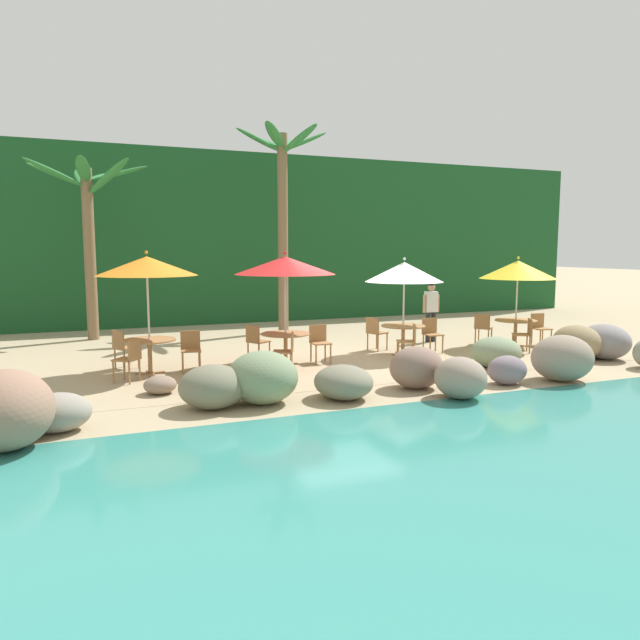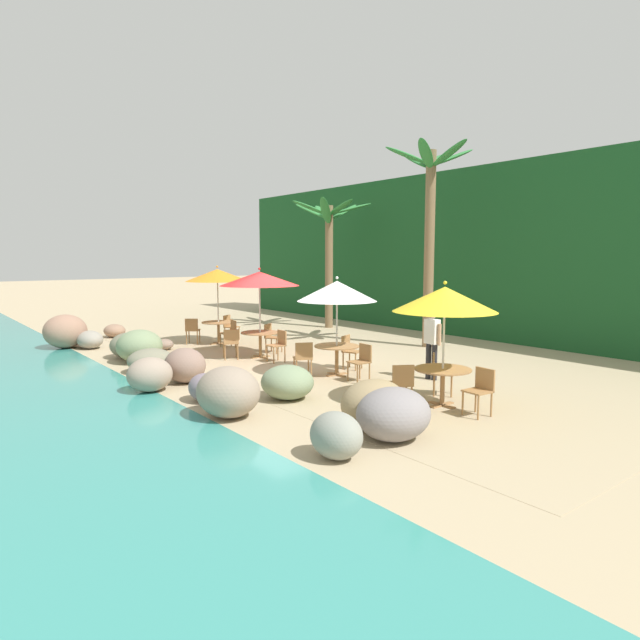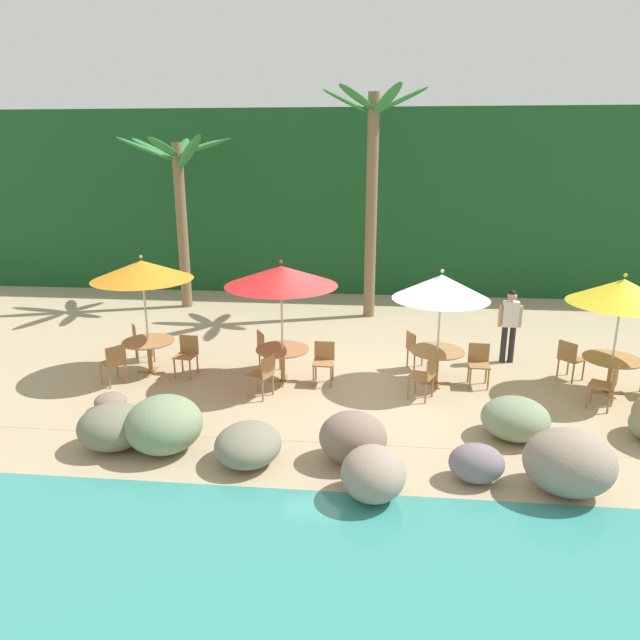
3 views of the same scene
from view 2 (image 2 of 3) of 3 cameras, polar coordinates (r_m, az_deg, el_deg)
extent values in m
plane|color=tan|center=(14.82, -3.15, -4.65)|extent=(120.00, 120.00, 0.00)
cube|color=tan|center=(14.82, -3.15, -4.63)|extent=(18.00, 5.20, 0.01)
cube|color=#194C23|center=(21.02, 17.46, 6.62)|extent=(28.00, 2.40, 6.00)
ellipsoid|color=gray|center=(9.59, 5.05, -9.15)|extent=(0.84, 0.76, 0.59)
ellipsoid|color=gray|center=(11.25, -3.42, -6.48)|extent=(1.13, 1.07, 0.70)
ellipsoid|color=gray|center=(17.75, -15.93, -2.46)|extent=(0.60, 0.56, 0.34)
ellipsoid|color=gray|center=(14.44, -17.25, -4.03)|extent=(1.03, 1.15, 0.60)
ellipsoid|color=#978059|center=(9.45, 5.65, -8.66)|extent=(1.03, 1.22, 0.83)
ellipsoid|color=#937058|center=(21.01, -20.62, -1.05)|extent=(0.82, 0.74, 0.48)
ellipsoid|color=gray|center=(8.86, 7.65, -9.68)|extent=(1.12, 1.25, 0.84)
ellipsoid|color=gray|center=(8.04, 1.70, -11.93)|extent=(0.86, 0.71, 0.69)
ellipsoid|color=gray|center=(11.29, -11.86, -6.90)|extent=(0.80, 0.64, 0.57)
ellipsoid|color=#886C5D|center=(13.03, -13.90, -4.61)|extent=(1.05, 0.93, 0.81)
ellipsoid|color=#99715B|center=(19.15, -25.02, -1.07)|extent=(1.26, 1.32, 1.07)
ellipsoid|color=gray|center=(15.80, -18.31, -2.60)|extent=(1.22, 1.23, 0.91)
ellipsoid|color=#75735B|center=(16.61, -19.29, -2.50)|extent=(1.14, 1.05, 0.73)
ellipsoid|color=gray|center=(10.12, -9.55, -7.40)|extent=(1.26, 1.12, 0.93)
ellipsoid|color=gray|center=(12.39, -17.32, -5.44)|extent=(0.90, 0.97, 0.74)
ellipsoid|color=gray|center=(18.74, -22.85, -1.90)|extent=(0.96, 0.78, 0.57)
cylinder|color=silver|center=(18.38, -10.58, 1.21)|extent=(0.04, 0.04, 2.39)
cone|color=orange|center=(18.31, -10.65, 4.61)|extent=(2.09, 2.09, 0.40)
sphere|color=orange|center=(18.31, -10.67, 5.49)|extent=(0.07, 0.07, 0.07)
cube|color=#A37547|center=(18.53, -10.50, -2.42)|extent=(0.60, 0.12, 0.03)
cube|color=#A37547|center=(18.53, -10.50, -2.42)|extent=(0.12, 0.60, 0.03)
cylinder|color=#A37547|center=(18.48, -10.52, -1.33)|extent=(0.09, 0.09, 0.71)
cylinder|color=#A37547|center=(18.43, -10.55, -0.24)|extent=(1.10, 1.10, 0.03)
cylinder|color=#9E7042|center=(17.48, -9.91, -2.25)|extent=(0.04, 0.04, 0.45)
cylinder|color=#9E7042|center=(17.81, -10.32, -2.09)|extent=(0.04, 0.04, 0.45)
cylinder|color=#9E7042|center=(17.61, -8.83, -2.17)|extent=(0.04, 0.04, 0.45)
cylinder|color=#9E7042|center=(17.94, -9.25, -2.01)|extent=(0.04, 0.04, 0.45)
cube|color=#9E7042|center=(17.68, -9.59, -1.36)|extent=(0.47, 0.47, 0.03)
cube|color=#9E7042|center=(17.72, -9.00, -0.69)|extent=(0.42, 0.09, 0.42)
cylinder|color=#9E7042|center=(19.27, -8.42, -1.40)|extent=(0.04, 0.04, 0.45)
cylinder|color=#9E7042|center=(18.97, -8.97, -1.54)|extent=(0.04, 0.04, 0.45)
cylinder|color=#9E7042|center=(19.46, -9.33, -1.34)|extent=(0.04, 0.04, 0.45)
cylinder|color=#9E7042|center=(19.16, -9.88, -1.47)|extent=(0.04, 0.04, 0.45)
cube|color=#9E7042|center=(19.18, -9.16, -0.73)|extent=(0.57, 0.57, 0.03)
cube|color=#9E7042|center=(19.26, -9.68, -0.12)|extent=(0.24, 0.38, 0.42)
cylinder|color=#9E7042|center=(18.88, -13.49, -1.68)|extent=(0.04, 0.04, 0.45)
cylinder|color=#9E7042|center=(18.80, -12.43, -1.68)|extent=(0.04, 0.04, 0.45)
cylinder|color=#9E7042|center=(18.54, -13.74, -1.84)|extent=(0.04, 0.04, 0.45)
cylinder|color=#9E7042|center=(18.46, -12.66, -1.84)|extent=(0.04, 0.04, 0.45)
cube|color=#9E7042|center=(18.64, -13.10, -1.03)|extent=(0.59, 0.59, 0.03)
cube|color=#9E7042|center=(18.42, -13.25, -0.51)|extent=(0.29, 0.35, 0.42)
cylinder|color=silver|center=(15.72, -6.28, 0.35)|extent=(0.04, 0.04, 2.37)
cone|color=red|center=(15.64, -6.33, 4.31)|extent=(2.27, 2.27, 0.40)
sphere|color=red|center=(15.63, -6.34, 5.33)|extent=(0.07, 0.07, 0.07)
cube|color=#A37547|center=(15.89, -6.22, -3.85)|extent=(0.60, 0.12, 0.03)
cube|color=#A37547|center=(15.89, -6.22, -3.85)|extent=(0.12, 0.60, 0.03)
cylinder|color=#A37547|center=(15.83, -6.24, -2.59)|extent=(0.09, 0.09, 0.71)
cylinder|color=#A37547|center=(15.78, -6.26, -1.32)|extent=(1.10, 1.10, 0.03)
cylinder|color=#9E7042|center=(14.89, -4.84, -3.73)|extent=(0.04, 0.04, 0.45)
cylinder|color=#9E7042|center=(15.19, -5.54, -3.53)|extent=(0.04, 0.04, 0.45)
cylinder|color=#9E7042|center=(15.08, -3.68, -3.59)|extent=(0.04, 0.04, 0.45)
cylinder|color=#9E7042|center=(15.38, -4.40, -3.39)|extent=(0.04, 0.04, 0.45)
cube|color=#9E7042|center=(15.09, -4.63, -2.66)|extent=(0.43, 0.43, 0.03)
cube|color=#9E7042|center=(15.17, -3.99, -1.86)|extent=(0.42, 0.05, 0.42)
cylinder|color=#9E7042|center=(16.67, -4.00, -2.60)|extent=(0.04, 0.04, 0.45)
cylinder|color=#9E7042|center=(16.36, -4.56, -2.78)|extent=(0.04, 0.04, 0.45)
cylinder|color=#9E7042|center=(16.83, -5.09, -2.52)|extent=(0.04, 0.04, 0.45)
cylinder|color=#9E7042|center=(16.52, -5.66, -2.70)|extent=(0.04, 0.04, 0.45)
cube|color=#9E7042|center=(16.56, -4.84, -1.83)|extent=(0.57, 0.57, 0.03)
cube|color=#9E7042|center=(16.62, -5.46, -1.13)|extent=(0.24, 0.38, 0.42)
cylinder|color=#9E7042|center=(15.90, -10.00, -3.14)|extent=(0.04, 0.04, 0.45)
cylinder|color=#9E7042|center=(15.93, -8.73, -3.09)|extent=(0.04, 0.04, 0.45)
cylinder|color=#9E7042|center=(15.55, -9.87, -3.36)|extent=(0.04, 0.04, 0.45)
cylinder|color=#9E7042|center=(15.59, -8.57, -3.31)|extent=(0.04, 0.04, 0.45)
cube|color=#9E7042|center=(15.70, -9.31, -2.36)|extent=(0.55, 0.55, 0.03)
cube|color=#9E7042|center=(15.48, -9.24, -1.76)|extent=(0.19, 0.40, 0.42)
cylinder|color=silver|center=(13.30, 1.77, -1.20)|extent=(0.04, 0.04, 2.17)
cone|color=white|center=(13.20, 1.78, 3.04)|extent=(1.94, 1.94, 0.49)
sphere|color=white|center=(13.18, 1.79, 4.43)|extent=(0.07, 0.07, 0.07)
cube|color=#A37547|center=(13.49, 1.75, -5.71)|extent=(0.60, 0.12, 0.03)
cube|color=#A37547|center=(13.49, 1.75, -5.71)|extent=(0.12, 0.60, 0.03)
cylinder|color=#A37547|center=(13.41, 1.75, -4.23)|extent=(0.09, 0.09, 0.71)
cylinder|color=#A37547|center=(13.35, 1.76, -2.74)|extent=(1.10, 1.10, 0.03)
cylinder|color=#9E7042|center=(12.54, 3.92, -5.69)|extent=(0.04, 0.04, 0.45)
cylinder|color=#9E7042|center=(12.81, 2.92, -5.42)|extent=(0.04, 0.04, 0.45)
cylinder|color=#9E7042|center=(12.76, 5.18, -5.49)|extent=(0.04, 0.04, 0.45)
cylinder|color=#9E7042|center=(13.03, 4.16, -5.22)|extent=(0.04, 0.04, 0.45)
cube|color=#9E7042|center=(12.74, 4.05, -4.40)|extent=(0.44, 0.44, 0.03)
cube|color=#9E7042|center=(12.83, 4.75, -3.44)|extent=(0.42, 0.06, 0.42)
cylinder|color=#9E7042|center=(14.26, 4.37, -4.19)|extent=(0.04, 0.04, 0.45)
cylinder|color=#9E7042|center=(13.95, 3.73, -4.43)|extent=(0.04, 0.04, 0.45)
cylinder|color=#9E7042|center=(14.42, 3.10, -4.06)|extent=(0.04, 0.04, 0.45)
cylinder|color=#9E7042|center=(14.11, 2.43, -4.29)|extent=(0.04, 0.04, 0.45)
cube|color=#9E7042|center=(14.14, 3.41, -3.29)|extent=(0.54, 0.54, 0.03)
cube|color=#9E7042|center=(14.20, 2.70, -2.44)|extent=(0.19, 0.40, 0.42)
cylinder|color=#9E7042|center=(13.41, -2.72, -4.87)|extent=(0.04, 0.04, 0.45)
cylinder|color=#9E7042|center=(13.47, -1.21, -4.81)|extent=(0.04, 0.04, 0.45)
cylinder|color=#9E7042|center=(13.06, -2.46, -5.18)|extent=(0.04, 0.04, 0.45)
cylinder|color=#9E7042|center=(13.13, -0.92, -5.12)|extent=(0.04, 0.04, 0.45)
cube|color=#9E7042|center=(13.22, -1.83, -3.98)|extent=(0.56, 0.56, 0.03)
cube|color=#9E7042|center=(12.99, -1.67, -3.29)|extent=(0.22, 0.39, 0.42)
cylinder|color=silver|center=(10.84, 12.73, -3.12)|extent=(0.04, 0.04, 2.19)
cone|color=yellow|center=(10.72, 12.87, 2.13)|extent=(2.00, 2.00, 0.48)
sphere|color=yellow|center=(10.70, 12.91, 3.81)|extent=(0.07, 0.07, 0.07)
cube|color=#A37547|center=(11.07, 12.59, -8.63)|extent=(0.60, 0.12, 0.03)
cube|color=#A37547|center=(11.07, 12.59, -8.63)|extent=(0.12, 0.60, 0.03)
cylinder|color=#A37547|center=(10.99, 12.64, -6.85)|extent=(0.09, 0.09, 0.71)
cylinder|color=#A37547|center=(10.91, 12.68, -5.03)|extent=(1.10, 1.10, 0.03)
cylinder|color=#9E7042|center=(10.24, 16.17, -8.79)|extent=(0.04, 0.04, 0.45)
cylinder|color=#9E7042|center=(10.46, 14.65, -8.41)|extent=(0.04, 0.04, 0.45)
cylinder|color=#9E7042|center=(10.51, 17.42, -8.43)|extent=(0.04, 0.04, 0.45)
cylinder|color=#9E7042|center=(10.72, 15.92, -8.08)|extent=(0.04, 0.04, 0.45)
cube|color=#9E7042|center=(10.42, 16.08, -7.15)|extent=(0.45, 0.45, 0.03)
cube|color=#9E7042|center=(10.53, 16.81, -5.94)|extent=(0.42, 0.06, 0.42)
cylinder|color=#9E7042|center=(12.02, 13.54, -6.41)|extent=(0.04, 0.04, 0.45)
cylinder|color=#9E7042|center=(11.67, 13.55, -6.80)|extent=(0.04, 0.04, 0.45)
cylinder|color=#9E7042|center=(12.02, 11.83, -6.36)|extent=(0.04, 0.04, 0.45)
cylinder|color=#9E7042|center=(11.68, 11.78, -6.75)|extent=(0.04, 0.04, 0.45)
cube|color=#9E7042|center=(11.80, 12.71, -5.44)|extent=(0.59, 0.59, 0.03)
cube|color=#9E7042|center=(11.76, 11.76, -4.49)|extent=(0.29, 0.35, 0.42)
cylinder|color=#9E7042|center=(10.88, 7.16, -7.65)|extent=(0.04, 0.04, 0.45)
cylinder|color=#9E7042|center=(10.98, 8.97, -7.56)|extent=(0.04, 0.04, 0.45)
cylinder|color=#9E7042|center=(10.55, 7.66, -8.12)|extent=(0.04, 0.04, 0.45)
cylinder|color=#9E7042|center=(10.65, 9.53, -8.02)|extent=(0.04, 0.04, 0.45)
cube|color=#9E7042|center=(10.70, 8.35, -6.59)|extent=(0.57, 0.57, 0.03)
cube|color=#9E7042|center=(10.47, 8.67, -5.80)|extent=(0.24, 0.38, 0.42)
cylinder|color=brown|center=(22.24, 0.95, 5.52)|extent=(0.32, 0.32, 4.92)
ellipsoid|color=#2D7A38|center=(21.58, 2.15, 11.65)|extent=(1.72, 0.61, 0.59)
ellipsoid|color=#2D7A38|center=(22.42, 3.19, 11.49)|extent=(1.23, 1.62, 0.55)
ellipsoid|color=#2D7A38|center=(22.94, 2.46, 11.18)|extent=(0.58, 1.66, 0.81)
ellipsoid|color=#2D7A38|center=(23.12, 0.23, 11.18)|extent=(1.67, 0.89, 0.77)
ellipsoid|color=#2D7A38|center=(22.79, -0.89, 11.25)|extent=(1.67, 0.84, 0.76)
ellipsoid|color=#2D7A38|center=(21.85, -0.95, 11.58)|extent=(0.51, 1.71, 0.60)
ellipsoid|color=#2D7A38|center=(21.46, 0.59, 11.33)|extent=(1.29, 1.38, 0.99)
cylinder|color=brown|center=(17.78, 11.31, 7.13)|extent=(0.32, 0.32, 6.18)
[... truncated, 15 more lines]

